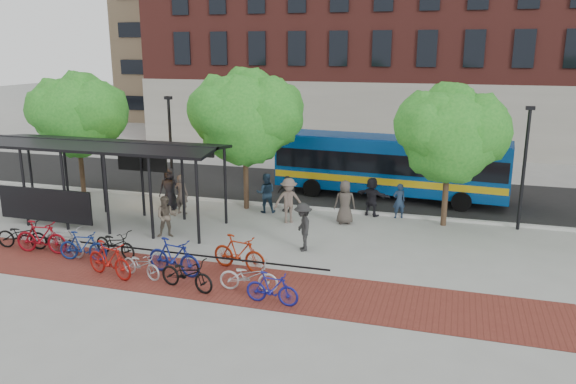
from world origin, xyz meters
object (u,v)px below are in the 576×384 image
(pedestrian_4, at_px, (287,194))
(bus, at_px, (390,163))
(bike_4, at_px, (115,243))
(bike_5, at_px, (109,260))
(bike_1, at_px, (41,237))
(bus_shelter, at_px, (100,154))
(bike_2, at_px, (65,240))
(pedestrian_3, at_px, (289,201))
(lamp_post_left, at_px, (171,146))
(pedestrian_0, at_px, (170,189))
(bike_0, at_px, (22,235))
(bike_6, at_px, (141,264))
(tree_c, at_px, (452,131))
(tree_a, at_px, (79,112))
(tree_b, at_px, (247,114))
(bike_8, at_px, (187,274))
(pedestrian_2, at_px, (266,193))
(pedestrian_5, at_px, (372,197))
(pedestrian_7, at_px, (399,201))
(bike_11, at_px, (272,288))
(pedestrian_8, at_px, (166,217))
(bike_7, at_px, (174,257))
(lamp_post_right, at_px, (524,165))
(bike_10, at_px, (249,276))
(bike_9, at_px, (239,253))
(pedestrian_6, at_px, (345,202))
(bike_3, at_px, (83,246))
(pedestrian_1, at_px, (181,194))
(pedestrian_9, at_px, (303,227))

(pedestrian_4, bearing_deg, bus, 61.93)
(bike_4, distance_m, bike_5, 1.88)
(bike_1, bearing_deg, bus_shelter, -4.39)
(bike_2, distance_m, pedestrian_3, 9.08)
(lamp_post_left, distance_m, pedestrian_4, 6.28)
(pedestrian_0, bearing_deg, bike_0, -128.14)
(bike_6, height_order, pedestrian_4, pedestrian_4)
(pedestrian_0, bearing_deg, tree_c, -9.43)
(tree_a, xyz_separation_m, bike_4, (6.63, -7.36, -3.73))
(bike_2, bearing_deg, tree_b, -13.48)
(bike_8, relative_size, pedestrian_3, 1.00)
(pedestrian_2, distance_m, pedestrian_5, 4.81)
(bike_2, relative_size, pedestrian_7, 1.32)
(tree_b, height_order, bike_6, tree_b)
(bike_1, distance_m, bike_6, 4.79)
(bike_0, bearing_deg, pedestrian_2, -52.85)
(bike_11, height_order, pedestrian_8, pedestrian_8)
(pedestrian_4, bearing_deg, bike_4, -100.35)
(bike_7, distance_m, pedestrian_0, 8.05)
(lamp_post_right, distance_m, bike_10, 12.64)
(bus, distance_m, bike_7, 13.37)
(pedestrian_8, bearing_deg, pedestrian_5, 12.65)
(lamp_post_right, xyz_separation_m, bus, (-5.83, 3.61, -0.98))
(lamp_post_left, xyz_separation_m, bike_9, (6.48, -7.48, -2.13))
(tree_c, relative_size, pedestrian_5, 3.35)
(pedestrian_7, bearing_deg, pedestrian_5, -24.83)
(pedestrian_6, bearing_deg, bike_0, 13.70)
(bike_11, relative_size, pedestrian_2, 0.90)
(bus, height_order, bike_8, bus)
(tree_a, xyz_separation_m, bike_3, (5.75, -8.01, -3.70))
(bike_0, height_order, bike_8, bike_0)
(bike_8, bearing_deg, pedestrian_1, 40.17)
(pedestrian_1, xyz_separation_m, pedestrian_7, (9.54, 2.18, -0.12))
(bike_3, bearing_deg, bus_shelter, 16.91)
(bike_8, bearing_deg, bike_3, 87.88)
(bike_5, bearing_deg, bike_4, 43.95)
(pedestrian_2, bearing_deg, tree_b, -40.82)
(tree_a, height_order, bike_4, tree_a)
(bike_10, xyz_separation_m, pedestrian_3, (-0.84, 7.12, 0.49))
(bike_2, relative_size, pedestrian_4, 1.24)
(bike_5, relative_size, bike_6, 1.20)
(bus, height_order, pedestrian_3, bus)
(pedestrian_3, bearing_deg, tree_c, -8.61)
(bike_8, bearing_deg, tree_a, 60.53)
(bus_shelter, bearing_deg, pedestrian_7, 19.36)
(bike_5, height_order, pedestrian_2, pedestrian_2)
(pedestrian_0, height_order, pedestrian_9, pedestrian_0)
(pedestrian_2, xyz_separation_m, pedestrian_5, (4.74, 0.86, -0.03))
(bike_2, height_order, bike_10, bike_2)
(bike_1, distance_m, pedestrian_8, 4.62)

